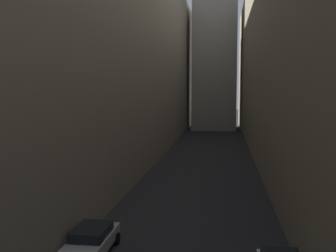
% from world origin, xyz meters
% --- Properties ---
extents(ground_plane, '(264.00, 264.00, 0.00)m').
position_xyz_m(ground_plane, '(0.00, 48.00, 0.00)').
color(ground_plane, '#232326').
extents(building_block_left, '(11.65, 108.00, 25.90)m').
position_xyz_m(building_block_left, '(-11.32, 50.00, 12.95)').
color(building_block_left, gray).
rests_on(building_block_left, ground).
extents(building_block_right, '(15.02, 108.00, 24.80)m').
position_xyz_m(building_block_right, '(13.01, 50.00, 12.40)').
color(building_block_right, gray).
rests_on(building_block_right, ground).
extents(parked_car_left_far, '(1.98, 4.49, 1.42)m').
position_xyz_m(parked_car_left_far, '(-4.40, 24.30, 0.75)').
color(parked_car_left_far, '#B7B7BC').
rests_on(parked_car_left_far, ground).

